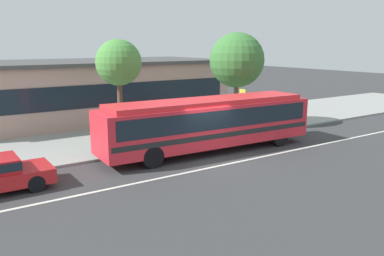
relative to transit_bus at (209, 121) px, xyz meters
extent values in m
plane|color=#38383A|center=(-0.84, -1.51, -1.57)|extent=(120.00, 120.00, 0.00)
cube|color=#969893|center=(-0.84, 5.35, -1.51)|extent=(60.00, 8.00, 0.12)
cube|color=silver|center=(-0.84, -2.31, -1.56)|extent=(56.00, 0.16, 0.01)
cube|color=red|center=(-0.02, 0.00, -0.13)|extent=(11.46, 2.95, 2.02)
cube|color=red|center=(-0.02, 0.00, 1.00)|extent=(10.54, 2.62, 0.24)
cube|color=#19232D|center=(-0.02, 0.00, 0.27)|extent=(10.78, 2.95, 0.89)
cube|color=black|center=(-0.02, 0.00, -0.49)|extent=(11.23, 2.97, 0.24)
cube|color=#19232D|center=(5.61, -0.25, 0.27)|extent=(0.22, 2.16, 0.97)
cylinder|color=black|center=(3.89, 0.91, -1.07)|extent=(1.01, 0.32, 1.00)
cylinder|color=black|center=(3.79, -1.25, -1.07)|extent=(1.01, 0.32, 1.00)
cylinder|color=black|center=(-3.60, 1.25, -1.07)|extent=(1.01, 0.32, 1.00)
cylinder|color=black|center=(-3.70, -0.92, -1.07)|extent=(1.01, 0.32, 1.00)
cylinder|color=black|center=(-8.66, 0.53, -1.25)|extent=(0.64, 0.22, 0.64)
cylinder|color=black|center=(-8.66, -1.11, -1.25)|extent=(0.64, 0.22, 0.64)
cylinder|color=#292739|center=(-3.93, 2.31, -1.03)|extent=(0.14, 0.14, 0.83)
cylinder|color=#292739|center=(-3.86, 2.17, -1.03)|extent=(0.14, 0.14, 0.83)
cylinder|color=green|center=(-3.89, 2.24, -0.30)|extent=(0.46, 0.46, 0.63)
sphere|color=#E4AF67|center=(-3.89, 2.24, 0.13)|extent=(0.22, 0.22, 0.22)
cylinder|color=slate|center=(-3.46, 2.73, -1.00)|extent=(0.14, 0.14, 0.88)
cylinder|color=slate|center=(-3.31, 2.69, -1.00)|extent=(0.14, 0.14, 0.88)
cylinder|color=#438F58|center=(-3.39, 2.71, -0.26)|extent=(0.42, 0.42, 0.61)
sphere|color=#E4A976|center=(-3.39, 2.71, 0.15)|extent=(0.22, 0.22, 0.22)
cylinder|color=#31282E|center=(-4.08, 2.48, -1.03)|extent=(0.14, 0.14, 0.84)
cylinder|color=#31282E|center=(-4.04, 2.63, -1.03)|extent=(0.14, 0.14, 0.84)
cylinder|color=#47994F|center=(-4.06, 2.55, -0.32)|extent=(0.42, 0.42, 0.58)
sphere|color=tan|center=(-4.06, 2.55, 0.08)|extent=(0.22, 0.22, 0.22)
cylinder|color=gray|center=(4.00, 2.09, -0.18)|extent=(0.08, 0.08, 2.53)
cube|color=yellow|center=(4.00, 2.09, 0.88)|extent=(0.11, 0.44, 0.56)
cylinder|color=brown|center=(-2.94, 4.18, 0.26)|extent=(0.28, 0.28, 3.41)
sphere|color=#4C9140|center=(-2.94, 4.18, 2.83)|extent=(2.47, 2.47, 2.47)
cylinder|color=brown|center=(4.98, 3.85, 0.06)|extent=(0.28, 0.28, 3.02)
sphere|color=#3E7C39|center=(4.98, 3.85, 2.79)|extent=(3.49, 3.49, 3.49)
cube|color=tan|center=(-2.00, 12.38, 0.42)|extent=(19.20, 8.75, 3.96)
cube|color=#19232D|center=(-2.00, 7.98, 0.61)|extent=(17.66, 0.04, 1.43)
cube|color=#484747|center=(-2.00, 12.38, 2.52)|extent=(19.60, 9.15, 0.24)
camera|label=1|loc=(-11.60, -15.89, 3.81)|focal=37.27mm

